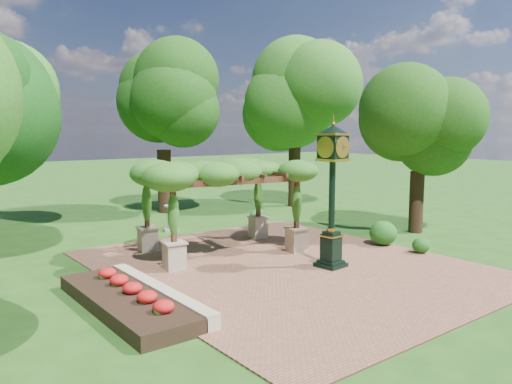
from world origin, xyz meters
TOP-DOWN VIEW (x-y plane):
  - ground at (0.00, 0.00)m, footprint 120.00×120.00m
  - brick_plaza at (0.00, 1.00)m, footprint 10.00×12.00m
  - border_wall at (-4.60, 0.50)m, footprint 0.35×5.00m
  - flower_bed at (-5.50, 0.50)m, footprint 1.50×5.00m
  - pedestal_clock at (1.01, 0.01)m, footprint 0.95×0.95m
  - pergola at (-0.56, 3.72)m, footprint 5.58×3.95m
  - sundial at (-0.18, 8.11)m, footprint 0.79×0.79m
  - shrub_front at (4.71, -0.68)m, footprint 0.69×0.69m
  - shrub_mid at (4.67, 0.90)m, footprint 1.06×1.06m
  - shrub_back at (3.21, 6.44)m, footprint 0.92×0.92m
  - tree_north at (1.91, 12.69)m, footprint 4.24×4.24m
  - tree_east_far at (8.65, 10.15)m, footprint 5.12×5.12m
  - tree_east_near at (7.77, 1.65)m, footprint 3.70×3.70m

SIDE VIEW (x-z plane):
  - ground at x=0.00m, z-range 0.00..0.00m
  - brick_plaza at x=0.00m, z-range 0.00..0.04m
  - flower_bed at x=-5.50m, z-range 0.00..0.36m
  - border_wall at x=-4.60m, z-range 0.00..0.40m
  - shrub_front at x=4.71m, z-range 0.04..0.57m
  - shrub_back at x=3.21m, z-range 0.04..0.81m
  - sundial at x=-0.18m, z-range -0.07..1.04m
  - shrub_mid at x=4.67m, z-range 0.04..0.93m
  - pedestal_clock at x=1.01m, z-range 0.44..4.88m
  - pergola at x=-0.56m, z-range 1.05..4.30m
  - tree_east_near at x=7.77m, z-range 1.22..7.80m
  - tree_north at x=1.91m, z-range 1.54..9.88m
  - tree_east_far at x=8.65m, z-range 1.60..10.11m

